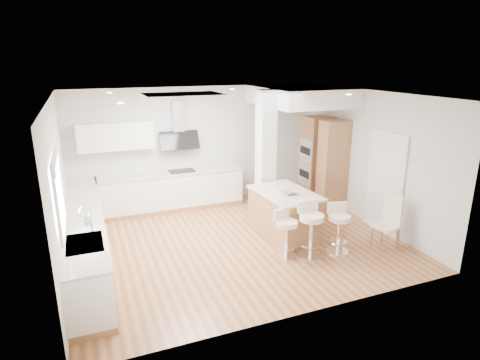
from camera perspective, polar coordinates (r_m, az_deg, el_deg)
name	(u,v)px	position (r m, az deg, el deg)	size (l,w,h in m)	color
ground	(236,241)	(7.89, -0.54, -8.71)	(6.00, 6.00, 0.00)	#AD6D40
ceiling	(236,241)	(7.89, -0.54, -8.71)	(6.00, 5.00, 0.02)	white
wall_back	(198,146)	(9.70, -5.93, 4.84)	(6.00, 0.04, 2.80)	silver
wall_left	(59,191)	(6.95, -24.32, -1.46)	(0.04, 5.00, 2.80)	silver
wall_right	(368,158)	(8.89, 17.80, 3.01)	(0.04, 5.00, 2.80)	silver
skylight	(183,95)	(7.48, -8.09, 11.83)	(4.10, 2.10, 0.06)	silver
window_left	(58,190)	(6.00, -24.48, -1.28)	(0.06, 1.28, 1.07)	silver
doorway_right	(385,184)	(8.54, 19.93, -0.54)	(0.05, 1.00, 2.10)	#443C35
counter_left	(86,237)	(7.48, -21.09, -7.56)	(0.63, 4.50, 1.35)	#A97348
counter_back	(164,181)	(9.41, -10.69, -0.17)	(3.62, 0.63, 2.50)	#A97348
pillar	(266,156)	(8.64, 3.66, 3.41)	(0.35, 0.35, 2.80)	silver
soffit	(300,96)	(9.33, 8.56, 11.73)	(1.78, 2.20, 0.40)	white
oven_column	(322,162)	(9.74, 11.61, 2.52)	(0.63, 1.21, 2.10)	#A97348
peninsula	(284,213)	(8.07, 6.33, -4.70)	(1.10, 1.56, 0.97)	#A97348
bar_stool_a	(286,231)	(7.17, 6.53, -7.23)	(0.47, 0.47, 0.88)	white
bar_stool_b	(311,226)	(7.24, 10.01, -6.48)	(0.48, 0.48, 1.01)	white
bar_stool_c	(339,225)	(7.51, 13.84, -6.30)	(0.50, 0.50, 0.92)	white
dining_chair	(389,219)	(7.99, 20.45, -5.20)	(0.49, 0.49, 1.03)	beige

